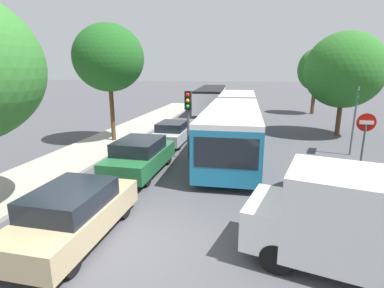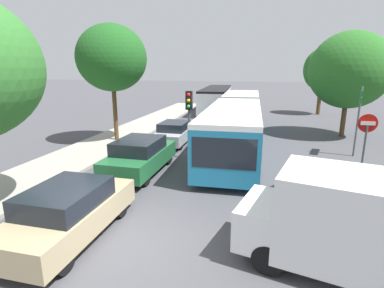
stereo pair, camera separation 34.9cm
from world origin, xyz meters
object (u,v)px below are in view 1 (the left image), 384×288
traffic_light (188,110)px  tree_right_far (316,70)px  white_van (374,223)px  queued_car_tan (73,213)px  tree_right_mid (344,70)px  direction_sign_post (356,107)px  queued_car_silver (172,133)px  tree_left_mid (109,58)px  no_entry_sign (364,138)px  articulated_bus (235,117)px  city_bus_rear (211,97)px  queued_car_green (140,156)px

traffic_light → tree_right_far: size_ratio=0.53×
traffic_light → tree_right_far: bearing=151.9°
white_van → queued_car_tan: bearing=14.3°
queued_car_tan → tree_right_mid: bearing=-33.1°
direction_sign_post → tree_right_mid: tree_right_mid is taller
tree_right_mid → tree_right_far: (0.07, 10.24, -0.01)m
queued_car_silver → tree_left_mid: bearing=95.3°
queued_car_silver → no_entry_sign: (9.00, -4.65, 1.19)m
articulated_bus → no_entry_sign: (5.40, -6.30, 0.39)m
city_bus_rear → queued_car_green: (-0.09, -20.39, -0.64)m
articulated_bus → tree_right_far: size_ratio=2.72×
white_van → traffic_light: traffic_light is taller
direction_sign_post → queued_car_silver: bearing=12.4°
city_bus_rear → direction_sign_post: 18.27m
city_bus_rear → queued_car_tan: size_ratio=2.70×
queued_car_silver → white_van: 12.91m
queued_car_green → tree_right_far: bearing=-26.8°
no_entry_sign → tree_left_mid: tree_left_mid is taller
queued_car_tan → queued_car_silver: size_ratio=1.09×
articulated_bus → queued_car_silver: articulated_bus is taller
queued_car_tan → tree_right_mid: (10.11, 15.20, 3.59)m
articulated_bus → queued_car_green: size_ratio=3.93×
white_van → tree_right_mid: 15.69m
no_entry_sign → queued_car_green: bearing=-85.8°
white_van → tree_right_mid: size_ratio=0.78×
city_bus_rear → traffic_light: bearing=-178.7°
queued_car_silver → tree_right_far: tree_right_far is taller
articulated_bus → direction_sign_post: 6.66m
articulated_bus → queued_car_silver: size_ratio=4.45×
tree_right_mid → tree_right_far: tree_right_mid is taller
traffic_light → no_entry_sign: size_ratio=1.21×
queued_car_tan → tree_left_mid: 11.85m
city_bus_rear → queued_car_tan: city_bus_rear is taller
queued_car_silver → white_van: bearing=-144.2°
articulated_bus → queued_car_green: 7.85m
city_bus_rear → traffic_light: (1.48, -17.83, 1.08)m
city_bus_rear → queued_car_green: city_bus_rear is taller
city_bus_rear → no_entry_sign: bearing=-159.2°
tree_left_mid → tree_right_far: bearing=47.0°
queued_car_green → no_entry_sign: bearing=-85.3°
queued_car_green → tree_right_mid: bearing=-45.7°
city_bus_rear → tree_right_far: (10.31, -0.25, 2.91)m
queued_car_tan → traffic_light: bearing=-9.2°
city_bus_rear → tree_right_mid: 14.96m
direction_sign_post → tree_right_mid: size_ratio=0.53×
white_van → tree_right_far: tree_right_far is taller
direction_sign_post → tree_right_mid: 5.25m
articulated_bus → tree_left_mid: tree_left_mid is taller
traffic_light → articulated_bus: bearing=154.2°
traffic_light → no_entry_sign: (7.40, -1.90, -0.62)m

